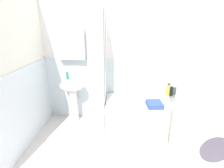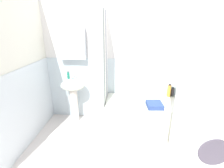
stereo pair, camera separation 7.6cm
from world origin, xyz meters
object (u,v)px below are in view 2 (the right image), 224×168
Objects in this scene: bathtub at (149,115)px; conditioner_bottle at (186,93)px; lotion_bottle at (172,92)px; washer_dryer_stack at (209,108)px; shampoo_bottle at (180,91)px; sink at (73,91)px; towel_folded at (155,105)px; soap_dispenser at (68,75)px; body_wash_bottle at (169,91)px.

bathtub is 0.78m from conditioner_bottle.
washer_dryer_stack is at bearing -84.78° from lotion_bottle.
bathtub is 0.73m from shampoo_bottle.
lotion_bottle reaches higher than conditioner_bottle.
bathtub is at bearing -5.60° from sink.
conditioner_bottle is at bearing -8.83° from lotion_bottle.
towel_folded is (-0.53, -0.46, -0.08)m from shampoo_bottle.
washer_dryer_stack is (1.93, -0.96, 0.25)m from sink.
washer_dryer_stack reaches higher than bathtub.
soap_dispenser is 1.62m from bathtub.
washer_dryer_stack reaches higher than sink.
shampoo_bottle is at bearing 41.05° from towel_folded.
bathtub is at bearing -160.04° from conditioner_bottle.
bathtub is 6.48× the size of shampoo_bottle.
washer_dryer_stack reaches higher than soap_dispenser.
conditioner_bottle is at bearing 1.16° from soap_dispenser.
conditioner_bottle is 0.76m from towel_folded.
soap_dispenser is 0.85× the size of lotion_bottle.
sink is 3.50× the size of body_wash_bottle.
lotion_bottle is 0.67× the size of towel_folded.
soap_dispenser is 0.08× the size of washer_dryer_stack.
lotion_bottle is (1.83, 0.14, -0.01)m from sink.
sink reaches higher than lotion_bottle.
soap_dispenser is at bearing -178.47° from body_wash_bottle.
towel_folded is at bearing -130.27° from lotion_bottle.
conditioner_bottle is 0.69× the size of shampoo_bottle.
shampoo_bottle is at bearing 24.97° from bathtub.
body_wash_bottle is at bearing 178.88° from conditioner_bottle.
body_wash_bottle is (1.84, 0.05, -0.26)m from soap_dispenser.
sink is 2.05m from conditioner_bottle.
bathtub is at bearing 123.16° from washer_dryer_stack.
soap_dispenser is (-0.09, 0.06, 0.29)m from sink.
sink is at bearing -176.26° from shampoo_bottle.
towel_folded is at bearing 128.40° from washer_dryer_stack.
towel_folded is at bearing -145.01° from conditioner_bottle.
towel_folded is 0.15× the size of washer_dryer_stack.
washer_dryer_stack is (0.54, -0.82, 0.60)m from bathtub.
towel_folded is at bearing -138.95° from shampoo_bottle.
sink is 2.17m from washer_dryer_stack.
bathtub is (1.39, -0.14, -0.35)m from sink.
lotion_bottle reaches higher than towel_folded.
sink is at bearing -176.42° from body_wash_bottle.
washer_dryer_stack is (-0.03, -1.09, 0.22)m from shampoo_bottle.
sink is 1.76m from body_wash_bottle.
bathtub is at bearing -155.03° from shampoo_bottle.
sink is 5.18× the size of conditioner_bottle.
washer_dryer_stack is at bearing -96.60° from conditioner_bottle.
bathtub is 8.83× the size of lotion_bottle.
shampoo_bottle reaches higher than towel_folded.
soap_dispenser is at bearing -177.66° from lotion_bottle.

